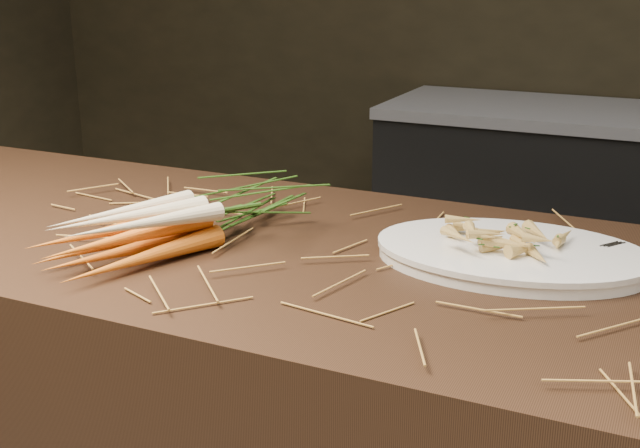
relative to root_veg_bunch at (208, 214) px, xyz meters
The scene contains 6 objects.
back_counter 2.06m from the root_veg_bunch, 73.90° to the left, with size 1.82×0.62×0.84m.
straw_bedding 0.26m from the root_veg_bunch, ahead, with size 1.40×0.60×0.02m, color olive, non-canonical shape.
root_veg_bunch is the anchor object (origin of this frame).
serving_platter 0.48m from the root_veg_bunch, 12.86° to the left, with size 0.40×0.27×0.02m, color white, non-canonical shape.
roasted_veg_heap 0.48m from the root_veg_bunch, 12.86° to the left, with size 0.20×0.14×0.04m, color olive, non-canonical shape.
serving_fork 0.62m from the root_veg_bunch, ahead, with size 0.01×0.15×0.00m, color silver.
Camera 1 is at (0.43, -0.77, 1.33)m, focal length 45.00 mm.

